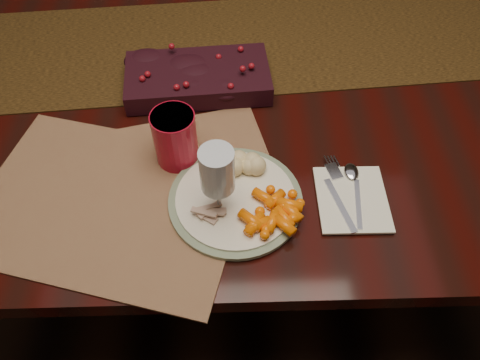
{
  "coord_description": "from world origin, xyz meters",
  "views": [
    {
      "loc": [
        -0.05,
        -0.8,
        1.47
      ],
      "look_at": [
        -0.03,
        -0.29,
        0.8
      ],
      "focal_mm": 35.0,
      "sensor_mm": 36.0,
      "label": 1
    }
  ],
  "objects_px": {
    "wine_glass": "(218,185)",
    "baby_carrots": "(266,209)",
    "mashed_potatoes": "(245,162)",
    "turkey_shreds": "(207,209)",
    "napkin": "(352,199)",
    "centerpiece": "(198,75)",
    "dinner_plate": "(235,199)",
    "placemat_main": "(162,182)",
    "red_cup": "(175,138)",
    "dining_table": "(249,190)"
  },
  "relations": [
    {
      "from": "baby_carrots",
      "to": "mashed_potatoes",
      "type": "xyz_separation_m",
      "value": [
        -0.03,
        0.1,
        0.01
      ]
    },
    {
      "from": "placemat_main",
      "to": "napkin",
      "type": "xyz_separation_m",
      "value": [
        0.36,
        -0.05,
        0.0
      ]
    },
    {
      "from": "turkey_shreds",
      "to": "wine_glass",
      "type": "xyz_separation_m",
      "value": [
        0.02,
        0.01,
        0.06
      ]
    },
    {
      "from": "centerpiece",
      "to": "baby_carrots",
      "type": "height_order",
      "value": "centerpiece"
    },
    {
      "from": "red_cup",
      "to": "wine_glass",
      "type": "height_order",
      "value": "wine_glass"
    },
    {
      "from": "centerpiece",
      "to": "mashed_potatoes",
      "type": "distance_m",
      "value": 0.28
    },
    {
      "from": "wine_glass",
      "to": "baby_carrots",
      "type": "bearing_deg",
      "value": -11.0
    },
    {
      "from": "placemat_main",
      "to": "turkey_shreds",
      "type": "relative_size",
      "value": 6.32
    },
    {
      "from": "napkin",
      "to": "wine_glass",
      "type": "bearing_deg",
      "value": -175.7
    },
    {
      "from": "dinner_plate",
      "to": "napkin",
      "type": "height_order",
      "value": "dinner_plate"
    },
    {
      "from": "napkin",
      "to": "dinner_plate",
      "type": "bearing_deg",
      "value": 179.94
    },
    {
      "from": "dining_table",
      "to": "napkin",
      "type": "distance_m",
      "value": 0.52
    },
    {
      "from": "mashed_potatoes",
      "to": "red_cup",
      "type": "distance_m",
      "value": 0.14
    },
    {
      "from": "mashed_potatoes",
      "to": "turkey_shreds",
      "type": "height_order",
      "value": "mashed_potatoes"
    },
    {
      "from": "red_cup",
      "to": "dining_table",
      "type": "bearing_deg",
      "value": 50.89
    },
    {
      "from": "dining_table",
      "to": "dinner_plate",
      "type": "height_order",
      "value": "dinner_plate"
    },
    {
      "from": "dinner_plate",
      "to": "mashed_potatoes",
      "type": "xyz_separation_m",
      "value": [
        0.02,
        0.06,
        0.03
      ]
    },
    {
      "from": "red_cup",
      "to": "wine_glass",
      "type": "distance_m",
      "value": 0.16
    },
    {
      "from": "turkey_shreds",
      "to": "napkin",
      "type": "relative_size",
      "value": 0.46
    },
    {
      "from": "dinner_plate",
      "to": "wine_glass",
      "type": "xyz_separation_m",
      "value": [
        -0.03,
        -0.02,
        0.07
      ]
    },
    {
      "from": "baby_carrots",
      "to": "wine_glass",
      "type": "distance_m",
      "value": 0.1
    },
    {
      "from": "turkey_shreds",
      "to": "red_cup",
      "type": "xyz_separation_m",
      "value": [
        -0.06,
        0.14,
        0.03
      ]
    },
    {
      "from": "placemat_main",
      "to": "mashed_potatoes",
      "type": "relative_size",
      "value": 5.88
    },
    {
      "from": "dining_table",
      "to": "napkin",
      "type": "height_order",
      "value": "napkin"
    },
    {
      "from": "centerpiece",
      "to": "wine_glass",
      "type": "bearing_deg",
      "value": -82.14
    },
    {
      "from": "dinner_plate",
      "to": "wine_glass",
      "type": "distance_m",
      "value": 0.08
    },
    {
      "from": "dining_table",
      "to": "mashed_potatoes",
      "type": "height_order",
      "value": "mashed_potatoes"
    },
    {
      "from": "placemat_main",
      "to": "baby_carrots",
      "type": "xyz_separation_m",
      "value": [
        0.2,
        -0.09,
        0.03
      ]
    },
    {
      "from": "mashed_potatoes",
      "to": "wine_glass",
      "type": "xyz_separation_m",
      "value": [
        -0.05,
        -0.08,
        0.04
      ]
    },
    {
      "from": "mashed_potatoes",
      "to": "red_cup",
      "type": "xyz_separation_m",
      "value": [
        -0.13,
        0.05,
        0.02
      ]
    },
    {
      "from": "dining_table",
      "to": "mashed_potatoes",
      "type": "xyz_separation_m",
      "value": [
        -0.02,
        -0.24,
        0.41
      ]
    },
    {
      "from": "mashed_potatoes",
      "to": "wine_glass",
      "type": "height_order",
      "value": "wine_glass"
    },
    {
      "from": "mashed_potatoes",
      "to": "turkey_shreds",
      "type": "xyz_separation_m",
      "value": [
        -0.07,
        -0.1,
        -0.01
      ]
    },
    {
      "from": "placemat_main",
      "to": "turkey_shreds",
      "type": "xyz_separation_m",
      "value": [
        0.09,
        -0.08,
        0.03
      ]
    },
    {
      "from": "centerpiece",
      "to": "baby_carrots",
      "type": "distance_m",
      "value": 0.38
    },
    {
      "from": "centerpiece",
      "to": "dining_table",
      "type": "bearing_deg",
      "value": -9.44
    },
    {
      "from": "placemat_main",
      "to": "wine_glass",
      "type": "distance_m",
      "value": 0.15
    },
    {
      "from": "dining_table",
      "to": "wine_glass",
      "type": "height_order",
      "value": "wine_glass"
    },
    {
      "from": "turkey_shreds",
      "to": "placemat_main",
      "type": "bearing_deg",
      "value": 137.54
    },
    {
      "from": "baby_carrots",
      "to": "wine_glass",
      "type": "xyz_separation_m",
      "value": [
        -0.08,
        0.02,
        0.05
      ]
    },
    {
      "from": "centerpiece",
      "to": "napkin",
      "type": "bearing_deg",
      "value": -47.77
    },
    {
      "from": "napkin",
      "to": "wine_glass",
      "type": "distance_m",
      "value": 0.26
    },
    {
      "from": "placemat_main",
      "to": "mashed_potatoes",
      "type": "height_order",
      "value": "mashed_potatoes"
    },
    {
      "from": "dinner_plate",
      "to": "turkey_shreds",
      "type": "height_order",
      "value": "turkey_shreds"
    },
    {
      "from": "baby_carrots",
      "to": "turkey_shreds",
      "type": "height_order",
      "value": "baby_carrots"
    },
    {
      "from": "dinner_plate",
      "to": "red_cup",
      "type": "bearing_deg",
      "value": 135.32
    },
    {
      "from": "centerpiece",
      "to": "dinner_plate",
      "type": "xyz_separation_m",
      "value": [
        0.08,
        -0.32,
        -0.02
      ]
    },
    {
      "from": "wine_glass",
      "to": "mashed_potatoes",
      "type": "bearing_deg",
      "value": 59.0
    },
    {
      "from": "baby_carrots",
      "to": "napkin",
      "type": "bearing_deg",
      "value": 11.48
    },
    {
      "from": "dinner_plate",
      "to": "red_cup",
      "type": "relative_size",
      "value": 2.16
    }
  ]
}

